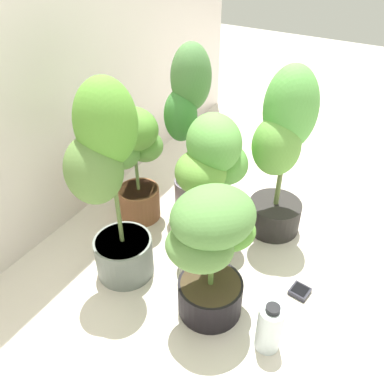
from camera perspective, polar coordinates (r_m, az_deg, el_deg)
name	(u,v)px	position (r m, az deg, el deg)	size (l,w,h in m)	color
ground_plane	(224,253)	(2.05, 4.51, -8.50)	(8.00, 8.00, 0.00)	silver
mylar_back_wall	(59,20)	(2.01, -18.23, 22.07)	(3.20, 0.01, 2.00)	silver
potted_plant_front_left	(212,247)	(1.55, 2.78, -7.77)	(0.43, 0.41, 0.62)	black
potted_plant_back_left	(109,182)	(1.64, -11.63, 1.35)	(0.33, 0.28, 0.95)	slate
potted_plant_back_center	(136,159)	(2.06, -7.95, 4.69)	(0.35, 0.29, 0.64)	brown
potted_plant_back_right	(188,117)	(2.05, -0.53, 10.52)	(0.30, 0.24, 0.91)	slate
potted_plant_front_right	(282,149)	(1.93, 12.55, 5.91)	(0.40, 0.35, 0.89)	#292624
potted_plant_center	(212,176)	(1.83, 2.89, 2.33)	(0.42, 0.36, 0.72)	#2F1C1C
hygrometer_box	(300,291)	(1.92, 14.94, -13.36)	(0.09, 0.09, 0.03)	#2D2C37
nutrient_bottle	(269,328)	(1.65, 10.84, -18.27)	(0.10, 0.10, 0.23)	white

